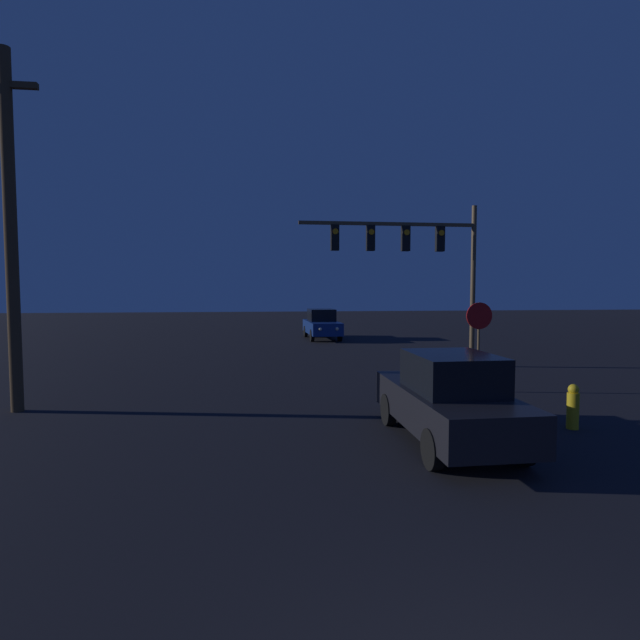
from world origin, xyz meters
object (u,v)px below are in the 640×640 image
Objects in this scene: car_far at (322,324)px; car_near at (448,399)px; traffic_signal_mast at (417,253)px; stop_sign at (479,329)px; utility_pole at (11,227)px; fire_hydrant at (573,407)px.

car_near is at bearing 87.41° from car_far.
traffic_signal_mast reaches higher than car_near.
utility_pole is at bearing -176.12° from stop_sign.
utility_pole is (-11.73, -0.80, 2.54)m from stop_sign.
utility_pole is at bearing -155.59° from traffic_signal_mast.
traffic_signal_mast is at bearing 98.83° from car_far.
utility_pole reaches higher than car_near.
car_far is at bearing 99.33° from stop_sign.
traffic_signal_mast is at bearing 95.01° from stop_sign.
fire_hydrant is at bearing 96.22° from car_far.
fire_hydrant is (2.91, 0.61, -0.38)m from car_near.
car_far is 0.53× the size of utility_pole.
stop_sign is 0.30× the size of utility_pole.
stop_sign is at bearing 94.89° from fire_hydrant.
stop_sign is 3.99m from fire_hydrant.
car_near is at bearing -104.22° from traffic_signal_mast.
stop_sign is at bearing 58.84° from car_near.
traffic_signal_mast is 5.00m from stop_sign.
fire_hydrant is (0.32, -3.76, -1.30)m from stop_sign.
car_far reaches higher than fire_hydrant.
stop_sign is (2.59, 4.37, 0.92)m from car_near.
stop_sign is 2.69× the size of fire_hydrant.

